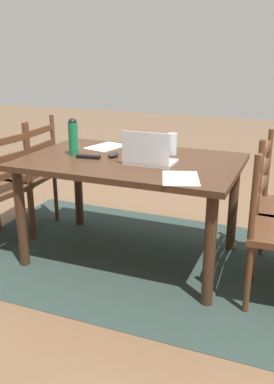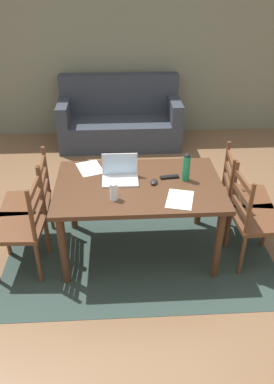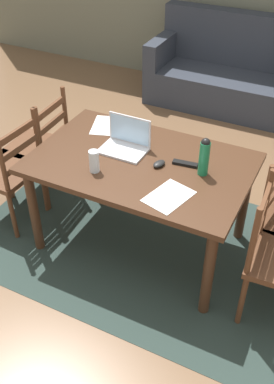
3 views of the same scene
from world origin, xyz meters
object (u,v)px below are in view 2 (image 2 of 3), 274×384
object	(u,v)px
dining_table	(139,193)
tv_remote	(169,177)
water_bottle	(186,166)
couch	(120,120)
laptop	(120,173)
computer_mouse	(154,182)
drinking_glass	(114,191)
chair_left_far	(30,202)
chair_right_far	(242,196)
chair_left_near	(22,227)
chair_right_near	(255,219)

from	to	relation	value
dining_table	tv_remote	bearing A→B (deg)	17.49
dining_table	water_bottle	bearing A→B (deg)	6.14
couch	laptop	bearing A→B (deg)	-90.75
dining_table	computer_mouse	bearing A→B (deg)	1.15
dining_table	drinking_glass	world-z (taller)	drinking_glass
dining_table	chair_left_far	xyz separation A→B (m)	(-1.03, 0.19, -0.19)
chair_right_far	chair_left_near	world-z (taller)	same
chair_right_near	tv_remote	world-z (taller)	chair_right_near
couch	water_bottle	xyz separation A→B (m)	(0.55, -2.56, 0.53)
chair_right_near	computer_mouse	size ratio (longest dim) A/B	9.50
couch	computer_mouse	distance (m)	2.65
laptop	tv_remote	bearing A→B (deg)	-0.82
chair_left_far	laptop	bearing A→B (deg)	-6.44
chair_right_near	couch	xyz separation A→B (m)	(-1.16, 2.80, -0.11)
dining_table	tv_remote	xyz separation A→B (m)	(0.28, 0.09, 0.10)
chair_left_far	tv_remote	bearing A→B (deg)	-4.53
chair_right_near	laptop	xyz separation A→B (m)	(-1.19, 0.29, 0.34)
chair_right_far	chair_left_near	bearing A→B (deg)	-169.26
chair_right_far	water_bottle	world-z (taller)	water_bottle
laptop	couch	bearing A→B (deg)	89.25
chair_left_far	chair_right_near	size ratio (longest dim) A/B	1.00
drinking_glass	chair_left_near	bearing A→B (deg)	176.64
chair_right_far	drinking_glass	bearing A→B (deg)	-160.69
water_bottle	computer_mouse	world-z (taller)	water_bottle
chair_left_near	chair_right_far	bearing A→B (deg)	10.74
chair_left_near	chair_right_near	distance (m)	2.06
chair_left_near	computer_mouse	distance (m)	1.22
chair_right_far	chair_right_near	xyz separation A→B (m)	(-0.00, -0.39, 0.00)
chair_right_far	chair_left_near	distance (m)	2.10
chair_left_far	laptop	distance (m)	0.94
dining_table	chair_left_near	bearing A→B (deg)	-169.35
drinking_glass	tv_remote	distance (m)	0.61
laptop	water_bottle	size ratio (longest dim) A/B	1.22
dining_table	tv_remote	size ratio (longest dim) A/B	8.72
couch	chair_left_far	bearing A→B (deg)	-110.41
chair_left_near	water_bottle	bearing A→B (deg)	9.35
chair_right_far	chair_right_near	distance (m)	0.39
chair_left_far	chair_left_near	bearing A→B (deg)	-90.00
dining_table	chair_left_far	size ratio (longest dim) A/B	1.56
drinking_glass	computer_mouse	distance (m)	0.43
couch	drinking_glass	xyz separation A→B (m)	(-0.09, -2.85, 0.47)
chair_left_far	computer_mouse	world-z (taller)	chair_left_far
laptop	chair_right_near	bearing A→B (deg)	-13.66
chair_left_far	chair_right_near	bearing A→B (deg)	-10.66
chair_right_far	laptop	world-z (taller)	laptop
computer_mouse	water_bottle	bearing A→B (deg)	23.45
computer_mouse	tv_remote	world-z (taller)	computer_mouse
dining_table	computer_mouse	world-z (taller)	computer_mouse
chair_right_near	tv_remote	xyz separation A→B (m)	(-0.74, 0.28, 0.30)
computer_mouse	tv_remote	distance (m)	0.17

